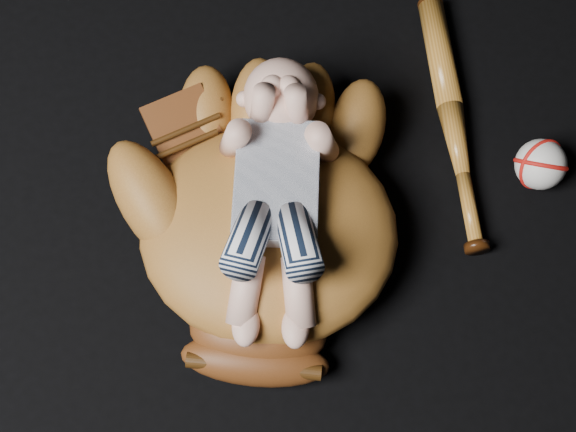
{
  "coord_description": "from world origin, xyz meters",
  "views": [
    {
      "loc": [
        0.0,
        -0.45,
        1.07
      ],
      "look_at": [
        0.04,
        -0.03,
        0.08
      ],
      "focal_mm": 55.0,
      "sensor_mm": 36.0,
      "label": 1
    }
  ],
  "objects": [
    {
      "name": "newborn_baby",
      "position": [
        0.02,
        -0.03,
        0.12
      ],
      "size": [
        0.21,
        0.37,
        0.14
      ],
      "primitive_type": null,
      "rotation": [
        0.0,
        0.0,
        -0.12
      ],
      "color": "#DDA58E",
      "rests_on": "baseball_glove"
    },
    {
      "name": "baseball_bat",
      "position": [
        0.28,
        0.12,
        0.02
      ],
      "size": [
        0.04,
        0.39,
        0.04
      ],
      "primitive_type": null,
      "rotation": [
        0.0,
        0.0,
        0.01
      ],
      "color": "#A96820",
      "rests_on": "ground"
    },
    {
      "name": "baseball_glove",
      "position": [
        0.01,
        -0.04,
        0.07
      ],
      "size": [
        0.48,
        0.52,
        0.14
      ],
      "primitive_type": null,
      "rotation": [
        0.0,
        0.0,
        -0.18
      ],
      "color": "brown",
      "rests_on": "ground"
    },
    {
      "name": "baseball",
      "position": [
        0.38,
        0.03,
        0.03
      ],
      "size": [
        0.07,
        0.07,
        0.07
      ],
      "primitive_type": "sphere",
      "rotation": [
        0.0,
        0.0,
        0.07
      ],
      "color": "white",
      "rests_on": "ground"
    }
  ]
}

